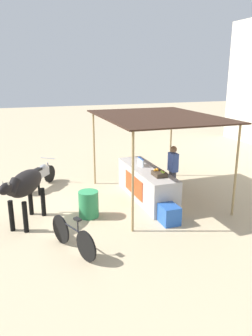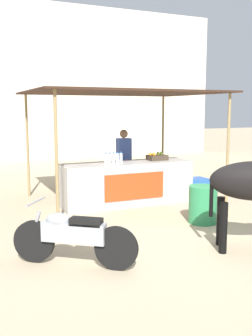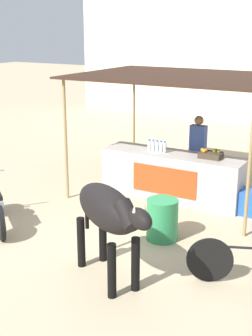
# 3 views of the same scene
# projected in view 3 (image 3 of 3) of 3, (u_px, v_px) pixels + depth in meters

# --- Properties ---
(ground_plane) EXTENTS (60.00, 60.00, 0.00)m
(ground_plane) POSITION_uv_depth(u_px,v_px,m) (119.00, 235.00, 8.12)
(ground_plane) COLOR tan
(stall_counter) EXTENTS (3.00, 0.82, 0.96)m
(stall_counter) POSITION_uv_depth(u_px,v_px,m) (172.00, 175.00, 9.80)
(stall_counter) COLOR #B2ADA8
(stall_counter) RESTS_ON ground
(stall_awning) EXTENTS (4.20, 3.20, 2.53)m
(stall_awning) POSITION_uv_depth(u_px,v_px,m) (181.00, 80.00, 9.49)
(stall_awning) COLOR #382319
(stall_awning) RESTS_ON ground
(water_bottle_row) EXTENTS (0.43, 0.07, 0.25)m
(water_bottle_row) POSITION_uv_depth(u_px,v_px,m) (157.00, 146.00, 9.76)
(water_bottle_row) COLOR silver
(water_bottle_row) RESTS_ON stall_counter
(fruit_crate) EXTENTS (0.44, 0.32, 0.18)m
(fruit_crate) POSITION_uv_depth(u_px,v_px,m) (211.00, 154.00, 9.31)
(fruit_crate) COLOR #3F3326
(fruit_crate) RESTS_ON stall_counter
(vendor_behind_counter) EXTENTS (0.34, 0.22, 1.65)m
(vendor_behind_counter) POSITION_uv_depth(u_px,v_px,m) (198.00, 152.00, 10.20)
(vendor_behind_counter) COLOR #383842
(vendor_behind_counter) RESTS_ON ground
(water_barrel) EXTENTS (0.53, 0.53, 0.71)m
(water_barrel) POSITION_uv_depth(u_px,v_px,m) (162.00, 220.00, 7.89)
(water_barrel) COLOR #2D8C51
(water_barrel) RESTS_ON ground
(cow) EXTENTS (1.75, 1.24, 1.44)m
(cow) POSITION_uv_depth(u_px,v_px,m) (109.00, 212.00, 6.42)
(cow) COLOR black
(cow) RESTS_ON ground
(bicycle_leaning) EXTENTS (1.55, 0.66, 0.85)m
(bicycle_leaning) POSITION_uv_depth(u_px,v_px,m) (247.00, 261.00, 6.51)
(bicycle_leaning) COLOR black
(bicycle_leaning) RESTS_ON ground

